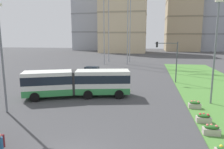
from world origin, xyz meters
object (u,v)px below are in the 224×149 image
(flower_planter_2, at_px, (204,118))
(traffic_light_far_right, at_px, (170,55))
(apartment_tower_west, at_px, (91,15))
(flower_planter_1, at_px, (211,130))
(car_white_van, at_px, (93,71))
(pedestrian_crossing, at_px, (0,147))
(streetlight_left, at_px, (2,55))
(articulated_bus, at_px, (78,83))
(apartment_tower_westcentre, at_px, (123,14))
(flower_planter_3, at_px, (195,105))
(apartment_tower_eastcentre, at_px, (202,3))
(apartment_tower_centre, at_px, (183,10))
(streetlight_median, at_px, (215,50))

(flower_planter_2, height_order, traffic_light_far_right, traffic_light_far_right)
(apartment_tower_west, bearing_deg, flower_planter_1, -69.79)
(flower_planter_1, bearing_deg, car_white_van, 124.40)
(pedestrian_crossing, height_order, streetlight_left, streetlight_left)
(articulated_bus, height_order, traffic_light_far_right, traffic_light_far_right)
(traffic_light_far_right, bearing_deg, flower_planter_1, -85.23)
(articulated_bus, bearing_deg, apartment_tower_westcentre, 93.70)
(articulated_bus, bearing_deg, car_white_van, 98.98)
(flower_planter_3, xyz_separation_m, apartment_tower_westcentre, (-17.26, 79.64, 17.32))
(car_white_van, xyz_separation_m, apartment_tower_eastcentre, (36.34, 86.74, 24.86))
(streetlight_left, xyz_separation_m, apartment_tower_centre, (28.79, 102.57, 16.28))
(car_white_van, relative_size, apartment_tower_centre, 0.10)
(car_white_van, distance_m, traffic_light_far_right, 13.91)
(flower_planter_3, distance_m, apartment_tower_west, 107.57)
(apartment_tower_eastcentre, bearing_deg, car_white_van, -112.73)
(articulated_bus, distance_m, apartment_tower_centre, 101.58)
(car_white_van, distance_m, pedestrian_crossing, 26.64)
(articulated_bus, distance_m, flower_planter_2, 13.38)
(traffic_light_far_right, xyz_separation_m, streetlight_median, (3.33, -9.85, 1.36))
(articulated_bus, xyz_separation_m, flower_planter_3, (12.23, -1.92, -1.23))
(streetlight_left, distance_m, apartment_tower_centre, 107.78)
(flower_planter_2, height_order, streetlight_left, streetlight_left)
(streetlight_left, height_order, apartment_tower_centre, apartment_tower_centre)
(flower_planter_2, relative_size, apartment_tower_westcentre, 0.03)
(flower_planter_2, xyz_separation_m, streetlight_left, (-16.84, -0.62, 4.73))
(car_white_van, height_order, flower_planter_3, car_white_van)
(streetlight_left, bearing_deg, pedestrian_crossing, -54.47)
(apartment_tower_west, height_order, apartment_tower_centre, apartment_tower_centre)
(articulated_bus, relative_size, apartment_tower_west, 0.30)
(pedestrian_crossing, height_order, flower_planter_2, pedestrian_crossing)
(apartment_tower_westcentre, bearing_deg, traffic_light_far_right, -76.89)
(traffic_light_far_right, bearing_deg, car_white_van, 163.57)
(apartment_tower_centre, bearing_deg, apartment_tower_west, 179.93)
(apartment_tower_westcentre, bearing_deg, apartment_tower_west, 137.97)
(traffic_light_far_right, bearing_deg, apartment_tower_westcentre, 103.11)
(streetlight_left, bearing_deg, streetlight_median, 17.29)
(flower_planter_3, relative_size, apartment_tower_eastcentre, 0.02)
(apartment_tower_centre, bearing_deg, flower_planter_1, -96.55)
(flower_planter_3, height_order, traffic_light_far_right, traffic_light_far_right)
(flower_planter_2, height_order, apartment_tower_westcentre, apartment_tower_westcentre)
(articulated_bus, relative_size, flower_planter_3, 10.87)
(apartment_tower_centre, bearing_deg, articulated_bus, -104.05)
(articulated_bus, height_order, streetlight_left, streetlight_left)
(pedestrian_crossing, xyz_separation_m, apartment_tower_centre, (23.78, 109.59, 20.43))
(traffic_light_far_right, height_order, apartment_tower_westcentre, apartment_tower_westcentre)
(flower_planter_3, xyz_separation_m, apartment_tower_west, (-38.34, 98.64, 19.30))
(flower_planter_1, height_order, traffic_light_far_right, traffic_light_far_right)
(traffic_light_far_right, xyz_separation_m, apartment_tower_westcentre, (-15.82, 67.95, 13.60))
(traffic_light_far_right, relative_size, apartment_tower_west, 0.15)
(flower_planter_1, xyz_separation_m, apartment_tower_westcentre, (-17.26, 85.12, 17.32))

